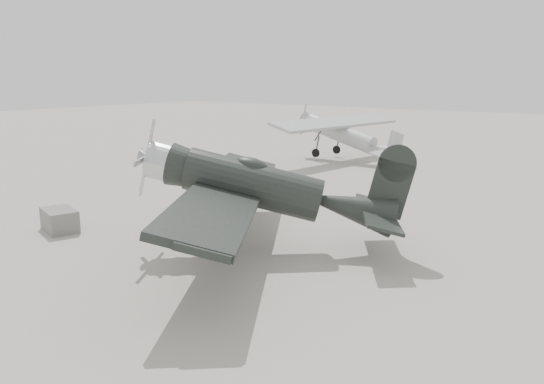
{
  "coord_description": "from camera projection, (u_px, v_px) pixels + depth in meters",
  "views": [
    {
      "loc": [
        13.88,
        -14.79,
        6.13
      ],
      "look_at": [
        1.43,
        2.13,
        1.5
      ],
      "focal_mm": 35.0,
      "sensor_mm": 36.0,
      "label": 1
    }
  ],
  "objects": [
    {
      "name": "ground",
      "position": [
        211.0,
        234.0,
        20.98
      ],
      "size": [
        160.0,
        160.0,
        0.0
      ],
      "primitive_type": "plane",
      "color": "#9D978B",
      "rests_on": "ground"
    },
    {
      "name": "lowwing_monoplane",
      "position": [
        266.0,
        188.0,
        18.6
      ],
      "size": [
        10.54,
        12.28,
        4.25
      ],
      "rotation": [
        0.0,
        0.24,
        0.56
      ],
      "color": "black",
      "rests_on": "ground"
    },
    {
      "name": "equipment_block",
      "position": [
        60.0,
        220.0,
        21.31
      ],
      "size": [
        2.0,
        1.56,
        0.88
      ],
      "primitive_type": "cube",
      "rotation": [
        0.0,
        0.0,
        -0.3
      ],
      "color": "slate",
      "rests_on": "ground"
    },
    {
      "name": "highwing_monoplane",
      "position": [
        344.0,
        131.0,
        38.29
      ],
      "size": [
        8.9,
        12.49,
        3.53
      ],
      "rotation": [
        0.0,
        0.23,
        -0.15
      ],
      "color": "#ADB0B3",
      "rests_on": "ground"
    }
  ]
}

